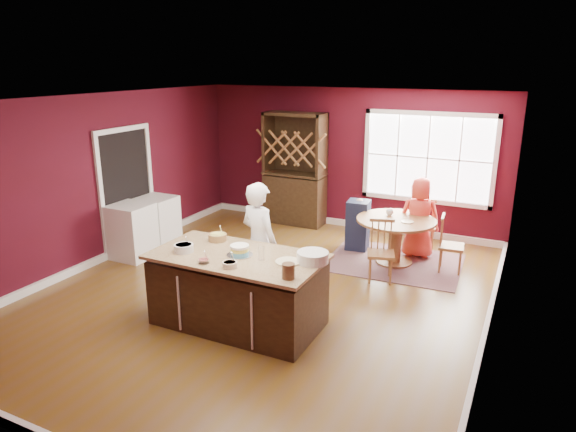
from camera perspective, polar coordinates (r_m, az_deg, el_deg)
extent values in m
plane|color=brown|center=(7.40, -2.75, -8.54)|extent=(7.00, 7.00, 0.00)
plane|color=white|center=(6.71, -3.07, 12.80)|extent=(7.00, 7.00, 0.00)
plane|color=#400A19|center=(10.06, 6.81, 6.28)|extent=(6.00, 0.00, 6.00)
plane|color=#400A19|center=(4.40, -25.77, -9.34)|extent=(6.00, 0.00, 6.00)
plane|color=#400A19|center=(8.75, -20.42, 3.76)|extent=(0.00, 7.00, 7.00)
plane|color=#400A19|center=(6.13, 22.51, -1.75)|extent=(0.00, 7.00, 7.00)
cube|color=black|center=(6.45, -5.57, -8.53)|extent=(2.02, 1.02, 0.83)
cube|color=#D2BF8B|center=(6.26, -5.70, -4.50)|extent=(2.10, 1.10, 0.04)
cylinder|color=brown|center=(8.62, 11.65, -4.97)|extent=(0.59, 0.59, 0.04)
cylinder|color=brown|center=(8.50, 11.79, -2.87)|extent=(0.21, 0.21, 0.67)
cylinder|color=brown|center=(8.39, 11.94, -0.46)|extent=(1.27, 1.27, 0.04)
imported|color=white|center=(6.89, -3.21, -2.99)|extent=(0.70, 0.57, 1.67)
cylinder|color=white|center=(6.44, -11.50, -3.50)|extent=(0.24, 0.24, 0.09)
cylinder|color=#A7824F|center=(6.76, -7.83, -2.35)|extent=(0.24, 0.24, 0.09)
cylinder|color=silver|center=(6.05, -9.35, -4.96)|extent=(0.14, 0.14, 0.05)
cylinder|color=silver|center=(5.89, -6.48, -5.38)|extent=(0.17, 0.17, 0.06)
cylinder|color=silver|center=(6.05, -3.01, -4.17)|extent=(0.08, 0.08, 0.16)
cylinder|color=beige|center=(5.99, 0.00, -5.11)|extent=(0.30, 0.30, 0.02)
cylinder|color=white|center=(5.99, 2.76, -4.58)|extent=(0.37, 0.37, 0.13)
cylinder|color=#442817|center=(5.54, 0.04, -6.13)|extent=(0.14, 0.14, 0.17)
cube|color=brown|center=(8.62, 11.65, -5.06)|extent=(2.18, 1.72, 0.01)
imported|color=#E34333|center=(8.78, 14.37, -0.18)|extent=(0.74, 0.56, 1.36)
cylinder|color=beige|center=(8.25, 13.13, -0.63)|extent=(0.20, 0.20, 0.01)
imported|color=silver|center=(8.54, 11.23, 0.37)|extent=(0.14, 0.14, 0.10)
cube|color=#3E210F|center=(10.24, 0.75, 5.22)|extent=(1.21, 0.51, 2.22)
cube|color=white|center=(8.92, -16.95, -1.64)|extent=(0.63, 0.61, 0.91)
cube|color=white|center=(9.37, -14.32, -0.61)|extent=(0.61, 0.59, 0.89)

